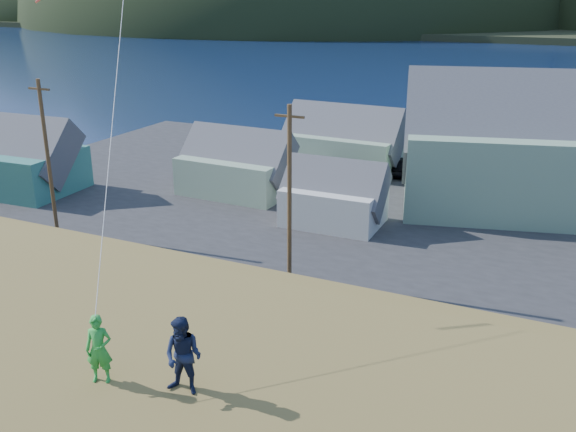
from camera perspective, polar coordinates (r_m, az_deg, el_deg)
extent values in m
plane|color=#0A1638|center=(32.27, 6.02, -8.11)|extent=(900.00, 900.00, 0.00)
cube|color=#4C3D19|center=(30.58, 4.77, -9.63)|extent=(110.00, 8.00, 0.10)
cube|color=#28282B|center=(47.45, 12.82, 0.81)|extent=(72.00, 36.00, 0.12)
cube|color=gray|center=(70.32, 12.25, 7.25)|extent=(26.00, 14.00, 0.90)
ellipsoid|color=black|center=(383.32, -12.27, 17.23)|extent=(240.00, 216.00, 108.00)
ellipsoid|color=black|center=(315.05, 0.83, 17.23)|extent=(260.00, 234.00, 143.00)
ellipsoid|color=black|center=(328.70, 20.76, 16.13)|extent=(200.00, 180.00, 100.00)
cube|color=#2A5D62|center=(53.69, -22.71, 3.80)|extent=(8.85, 6.83, 3.20)
cube|color=#47474C|center=(53.14, -23.06, 6.34)|extent=(9.34, 6.61, 6.16)
cube|color=gray|center=(49.06, -4.55, 3.68)|extent=(8.20, 5.63, 2.85)
cube|color=#47474C|center=(48.52, -4.62, 6.10)|extent=(8.70, 5.52, 5.21)
cube|color=beige|center=(42.56, 4.08, 0.94)|extent=(6.30, 4.55, 2.50)
cube|color=#47474C|center=(42.00, 4.14, 3.36)|extent=(6.80, 4.55, 4.46)
cube|color=gray|center=(55.71, 4.89, 5.74)|extent=(9.91, 6.17, 3.11)
cube|color=#47474C|center=(55.18, 4.96, 8.18)|extent=(10.41, 6.14, 5.78)
cylinder|color=#47331E|center=(42.49, -20.55, 4.80)|extent=(0.24, 0.24, 9.76)
cylinder|color=#47331E|center=(33.16, 0.13, 1.85)|extent=(0.24, 0.24, 9.43)
imported|color=black|center=(50.19, 5.83, 3.18)|extent=(2.27, 5.14, 1.47)
imported|color=black|center=(54.99, 10.28, 4.45)|extent=(2.01, 4.50, 1.50)
imported|color=#37598B|center=(52.35, 17.81, 3.05)|extent=(1.71, 4.66, 1.53)
imported|color=navy|center=(47.03, 12.74, 1.71)|extent=(2.38, 4.70, 1.53)
imported|color=white|center=(55.77, 7.81, 4.69)|extent=(2.28, 4.69, 1.32)
imported|color=maroon|center=(55.82, 2.52, 4.91)|extent=(2.55, 5.13, 1.40)
imported|color=#A92F14|center=(54.08, -6.89, 4.31)|extent=(1.72, 4.13, 1.40)
imported|color=gray|center=(58.63, -3.09, 5.62)|extent=(1.57, 4.28, 1.40)
imported|color=silver|center=(51.50, -1.33, 3.70)|extent=(1.77, 4.49, 1.46)
imported|color=white|center=(51.17, 1.70, 3.64)|extent=(2.69, 5.58, 1.53)
imported|color=green|center=(13.99, -16.46, -11.28)|extent=(0.65, 0.55, 1.51)
imported|color=#151D3A|center=(13.22, -9.29, -12.20)|extent=(0.86, 0.70, 1.67)
cylinder|color=white|center=(16.00, -15.14, 10.35)|extent=(0.02, 0.02, 10.83)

